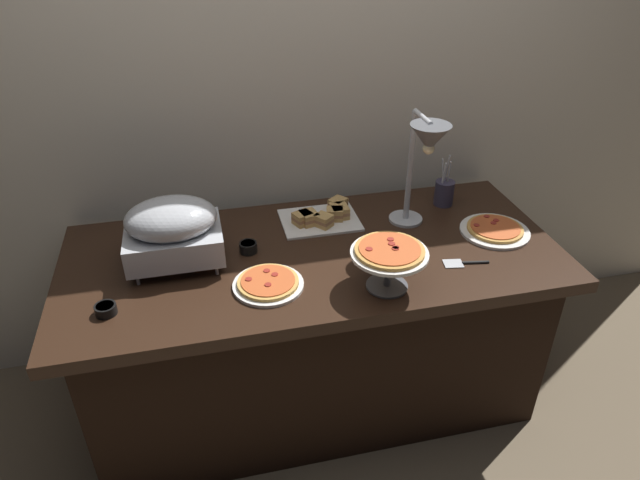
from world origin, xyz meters
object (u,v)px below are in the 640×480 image
Objects in this scene: pizza_plate_raised_stand at (389,256)px; sauce_cup_near at (106,309)px; sauce_cup_far at (248,247)px; pizza_plate_front at (495,230)px; serving_spatula at (464,263)px; utensil_holder at (444,192)px; chafing_dish at (173,229)px; sandwich_platter at (323,216)px; pizza_plate_center at (268,283)px; heat_lamp at (425,148)px.

sauce_cup_near is (-0.94, 0.07, -0.11)m from pizza_plate_raised_stand.
pizza_plate_raised_stand is 3.91× the size of sauce_cup_far.
pizza_plate_raised_stand is 0.95m from sauce_cup_near.
serving_spatula is (-0.22, -0.18, -0.01)m from pizza_plate_front.
sauce_cup_far is 0.39× the size of serving_spatula.
pizza_plate_front is 0.30m from utensil_holder.
sauce_cup_far is (-0.99, 0.08, 0.01)m from pizza_plate_front.
chafing_dish reaches higher than serving_spatula.
sauce_cup_near is (-0.83, -0.43, -0.01)m from sandwich_platter.
pizza_plate_center is at bearing -153.05° from utensil_holder.
pizza_plate_raised_stand is at bearing -36.91° from sauce_cup_far.
utensil_holder is at bearing 75.89° from serving_spatula.
sandwich_platter is at bearing 27.22° from sauce_cup_near.
sandwich_platter reaches higher than serving_spatula.
sandwich_platter is (0.60, 0.18, -0.12)m from chafing_dish.
heat_lamp is at bearing 11.53° from sauce_cup_near.
chafing_dish is 1.23× the size of pizza_plate_front.
sauce_cup_far is 0.30× the size of utensil_holder.
heat_lamp is 1.51× the size of sandwich_platter.
heat_lamp is 7.10× the size of sauce_cup_far.
utensil_holder is at bearing 110.96° from pizza_plate_front.
pizza_plate_raised_stand is 0.36m from serving_spatula.
sandwich_platter is at bearing 159.45° from pizza_plate_front.
sauce_cup_far is at bearing 177.77° from heat_lamp.
chafing_dish is at bearing 166.46° from serving_spatula.
pizza_plate_center is 1.08× the size of utensil_holder.
heat_lamp is 2.80× the size of serving_spatula.
sauce_cup_near is 1.27m from serving_spatula.
chafing_dish is at bearing -169.83° from utensil_holder.
pizza_plate_raised_stand is 0.52m from sandwich_platter.
sandwich_platter is 4.70× the size of sauce_cup_far.
pizza_plate_raised_stand is 0.57m from sauce_cup_far.
chafing_dish is 1.17m from utensil_holder.
pizza_plate_raised_stand reaches higher than sandwich_platter.
sandwich_platter reaches higher than pizza_plate_center.
sauce_cup_near is at bearing -132.98° from chafing_dish.
chafing_dish reaches higher than pizza_plate_front.
sauce_cup_near is at bearing -151.99° from sauce_cup_far.
utensil_holder reaches higher than sauce_cup_near.
pizza_plate_front is 1.11× the size of pizza_plate_center.
pizza_plate_front reaches higher than serving_spatula.
utensil_holder is at bearing 10.17° from chafing_dish.
sauce_cup_far is (0.50, 0.27, 0.00)m from sauce_cup_near.
chafing_dish is 4.86× the size of sauce_cup_near.
sauce_cup_far is at bearing 175.16° from pizza_plate_front.
pizza_plate_front is 0.70m from sandwich_platter.
pizza_plate_front is at bearing 24.65° from pizza_plate_raised_stand.
pizza_plate_front and pizza_plate_center have the same top height.
pizza_plate_center is 0.50m from sandwich_platter.
sandwich_platter reaches higher than sauce_cup_far.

